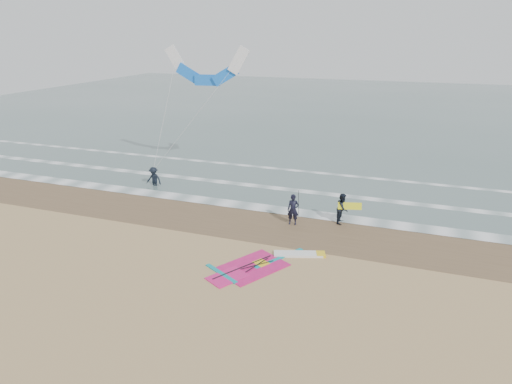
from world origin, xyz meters
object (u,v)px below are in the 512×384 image
(person_standing, at_px, (293,210))
(person_walking, at_px, (342,208))
(person_wading, at_px, (154,174))
(surf_kite, at_px, (207,70))
(windsurf_rig, at_px, (265,264))

(person_standing, bearing_deg, person_walking, 15.44)
(person_standing, bearing_deg, person_wading, 154.85)
(surf_kite, bearing_deg, person_standing, -40.66)
(person_walking, height_order, person_wading, person_walking)
(windsurf_rig, height_order, surf_kite, surf_kite)
(person_walking, xyz_separation_m, surf_kite, (-11.00, 6.14, 6.73))
(windsurf_rig, relative_size, surf_kite, 0.62)
(windsurf_rig, height_order, person_wading, person_wading)
(person_walking, distance_m, surf_kite, 14.28)
(windsurf_rig, relative_size, person_wading, 2.95)
(person_walking, distance_m, person_wading, 13.52)
(windsurf_rig, distance_m, person_walking, 6.59)
(windsurf_rig, xyz_separation_m, person_standing, (-0.04, 4.91, 0.84))
(windsurf_rig, bearing_deg, surf_kite, 124.93)
(person_standing, xyz_separation_m, person_walking, (2.53, 1.14, -0.01))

